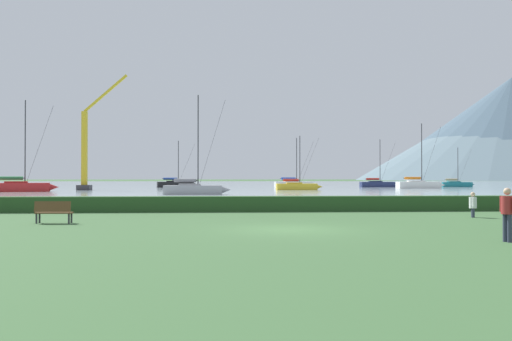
% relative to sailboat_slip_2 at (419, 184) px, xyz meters
% --- Properties ---
extents(ground_plane, '(1000.00, 1000.00, 0.00)m').
position_rel_sailboat_slip_2_xyz_m(ground_plane, '(-33.10, -75.16, -0.73)').
color(ground_plane, '#385B33').
extents(harbor_water, '(320.00, 246.00, 0.00)m').
position_rel_sailboat_slip_2_xyz_m(harbor_water, '(-33.10, 61.84, -0.73)').
color(harbor_water, '#8C9EA3').
rests_on(harbor_water, ground_plane).
extents(hedge_line, '(80.00, 1.20, 0.87)m').
position_rel_sailboat_slip_2_xyz_m(hedge_line, '(-33.10, -64.16, -0.30)').
color(hedge_line, '#284C23').
rests_on(hedge_line, ground_plane).
extents(sailboat_slip_2, '(8.74, 2.66, 11.70)m').
position_rel_sailboat_slip_2_xyz_m(sailboat_slip_2, '(0.00, 0.00, 0.00)').
color(sailboat_slip_2, white).
rests_on(sailboat_slip_2, harbor_water).
extents(sailboat_slip_3, '(7.83, 2.47, 9.64)m').
position_rel_sailboat_slip_2_xyz_m(sailboat_slip_3, '(-4.07, 11.72, -0.08)').
color(sailboat_slip_3, navy).
rests_on(sailboat_slip_3, harbor_water).
extents(sailboat_slip_4, '(8.31, 3.70, 9.22)m').
position_rel_sailboat_slip_2_xyz_m(sailboat_slip_4, '(-44.44, 12.20, -0.06)').
color(sailboat_slip_4, black).
rests_on(sailboat_slip_4, harbor_water).
extents(sailboat_slip_5, '(9.07, 4.54, 12.62)m').
position_rel_sailboat_slip_2_xyz_m(sailboat_slip_5, '(-63.04, -19.09, 0.02)').
color(sailboat_slip_5, red).
rests_on(sailboat_slip_5, harbor_water).
extents(sailboat_slip_6, '(7.32, 2.39, 8.10)m').
position_rel_sailboat_slip_2_xyz_m(sailboat_slip_6, '(12.56, 12.82, -0.14)').
color(sailboat_slip_6, '#19707A').
rests_on(sailboat_slip_6, harbor_water).
extents(sailboat_slip_7, '(7.72, 2.37, 11.53)m').
position_rel_sailboat_slip_2_xyz_m(sailboat_slip_7, '(-38.73, -32.41, -0.07)').
color(sailboat_slip_7, '#9E9EA3').
rests_on(sailboat_slip_7, harbor_water).
extents(sailboat_slip_9, '(7.31, 2.18, 8.51)m').
position_rel_sailboat_slip_2_xyz_m(sailboat_slip_9, '(-23.65, -10.93, -0.13)').
color(sailboat_slip_9, gold).
rests_on(sailboat_slip_9, harbor_water).
extents(sailboat_slip_10, '(8.41, 2.76, 9.61)m').
position_rel_sailboat_slip_2_xyz_m(sailboat_slip_10, '(-21.42, 8.90, -0.04)').
color(sailboat_slip_10, white).
rests_on(sailboat_slip_10, harbor_water).
extents(park_bench_near_path, '(1.56, 0.57, 0.95)m').
position_rel_sailboat_slip_2_xyz_m(park_bench_near_path, '(-42.79, -71.84, -0.20)').
color(park_bench_near_path, brown).
rests_on(park_bench_near_path, ground_plane).
extents(person_seated_viewer, '(0.36, 0.55, 1.25)m').
position_rel_sailboat_slip_2_xyz_m(person_seated_viewer, '(-23.32, -69.61, -0.05)').
color(person_seated_viewer, '#2D3347').
rests_on(person_seated_viewer, ground_plane).
extents(person_standing_walker, '(0.36, 0.55, 1.65)m').
position_rel_sailboat_slip_2_xyz_m(person_standing_walker, '(-26.99, -79.54, 0.24)').
color(person_standing_walker, '#2D3347').
rests_on(person_standing_walker, ground_plane).
extents(dock_crane, '(7.53, 2.00, 17.99)m').
position_rel_sailboat_slip_2_xyz_m(dock_crane, '(-56.33, -10.27, 4.89)').
color(dock_crane, '#333338').
rests_on(dock_crane, ground_plane).
extents(distant_hill_west_ridge, '(220.92, 220.92, 65.30)m').
position_rel_sailboat_slip_2_xyz_m(distant_hill_west_ridge, '(175.45, 290.78, 31.92)').
color(distant_hill_west_ridge, slate).
rests_on(distant_hill_west_ridge, ground_plane).
extents(distant_hill_central_peak, '(211.98, 211.98, 76.21)m').
position_rel_sailboat_slip_2_xyz_m(distant_hill_central_peak, '(179.95, 292.02, 37.37)').
color(distant_hill_central_peak, '#425666').
rests_on(distant_hill_central_peak, ground_plane).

